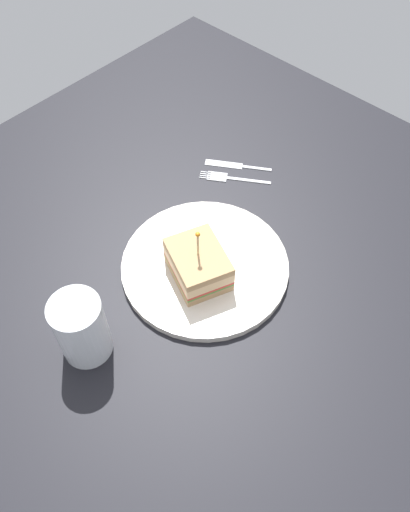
{
  "coord_description": "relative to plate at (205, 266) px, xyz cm",
  "views": [
    {
      "loc": [
        34.74,
        32.25,
        67.26
      ],
      "look_at": [
        0.0,
        0.0,
        3.27
      ],
      "focal_mm": 36.15,
      "sensor_mm": 36.0,
      "label": 1
    }
  ],
  "objects": [
    {
      "name": "fork",
      "position": [
        -17.51,
        -10.83,
        -0.46
      ],
      "size": [
        8.11,
        11.59,
        0.35
      ],
      "color": "silver",
      "rests_on": "ground_plane"
    },
    {
      "name": "sandwich_half_center",
      "position": [
        2.22,
        0.67,
        3.31
      ],
      "size": [
        10.81,
        11.9,
        10.25
      ],
      "color": "tan",
      "rests_on": "plate"
    },
    {
      "name": "plate",
      "position": [
        0.0,
        0.0,
        0.0
      ],
      "size": [
        26.48,
        26.48,
        1.27
      ],
      "primitive_type": "cylinder",
      "color": "silver",
      "rests_on": "ground_plane"
    },
    {
      "name": "knife",
      "position": [
        -20.89,
        -11.93,
        -0.46
      ],
      "size": [
        7.64,
        11.08,
        0.35
      ],
      "color": "silver",
      "rests_on": "ground_plane"
    },
    {
      "name": "ground_plane",
      "position": [
        0.0,
        0.0,
        -1.63
      ],
      "size": [
        108.39,
        108.39,
        2.0
      ],
      "primitive_type": "cube",
      "color": "black"
    },
    {
      "name": "drink_glass",
      "position": [
        21.53,
        -2.86,
        4.18
      ],
      "size": [
        7.11,
        7.11,
        10.96
      ],
      "color": "silver",
      "rests_on": "ground_plane"
    }
  ]
}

